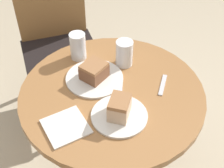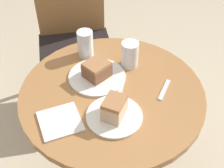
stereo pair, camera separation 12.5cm
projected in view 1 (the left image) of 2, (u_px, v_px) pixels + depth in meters
table at (112, 119)px, 1.40m from camera, size 0.76×0.76×0.74m
chair at (58, 41)px, 1.96m from camera, size 0.53×0.54×0.96m
plate_near at (119, 116)px, 1.18m from camera, size 0.22×0.22×0.01m
plate_far at (94, 78)px, 1.33m from camera, size 0.25×0.25×0.01m
cake_slice_near at (119, 107)px, 1.14m from camera, size 0.12×0.12×0.08m
cake_slice_far at (94, 71)px, 1.30m from camera, size 0.13×0.12×0.07m
glass_lemonade at (124, 54)px, 1.37m from camera, size 0.08×0.08×0.12m
glass_water at (78, 48)px, 1.41m from camera, size 0.07×0.07×0.13m
napkin_stack at (66, 127)px, 1.14m from camera, size 0.15×0.15×0.01m
fork at (120, 92)px, 1.27m from camera, size 0.10×0.14×0.00m
spoon at (163, 85)px, 1.30m from camera, size 0.10×0.10×0.00m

